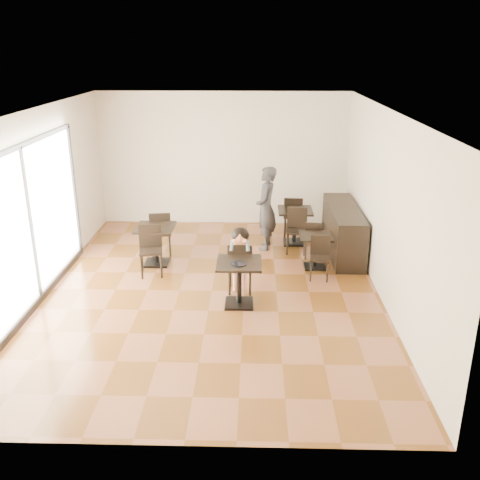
{
  "coord_description": "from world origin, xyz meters",
  "views": [
    {
      "loc": [
        0.76,
        -8.78,
        4.19
      ],
      "look_at": [
        0.51,
        -0.04,
        1.0
      ],
      "focal_mm": 40.0,
      "sensor_mm": 36.0,
      "label": 1
    }
  ],
  "objects_px": {
    "cafe_table_mid": "(315,251)",
    "chair_left_a": "(160,233)",
    "child_table": "(239,284)",
    "cafe_table_left": "(156,245)",
    "chair_mid_a": "(314,239)",
    "cafe_table_back": "(295,227)",
    "chair_back_b": "(297,231)",
    "chair_mid_b": "(320,259)",
    "child": "(240,260)",
    "adult_patron": "(266,208)",
    "chair_back_a": "(293,216)",
    "child_chair": "(240,267)",
    "chair_left_b": "(151,251)"
  },
  "relations": [
    {
      "from": "child_table",
      "to": "cafe_table_mid",
      "type": "height_order",
      "value": "child_table"
    },
    {
      "from": "child_table",
      "to": "chair_back_b",
      "type": "xyz_separation_m",
      "value": [
        1.15,
        2.52,
        0.08
      ]
    },
    {
      "from": "child",
      "to": "adult_patron",
      "type": "distance_m",
      "value": 2.29
    },
    {
      "from": "child_table",
      "to": "cafe_table_back",
      "type": "distance_m",
      "value": 3.27
    },
    {
      "from": "chair_left_a",
      "to": "chair_back_a",
      "type": "bearing_deg",
      "value": -166.16
    },
    {
      "from": "chair_mid_b",
      "to": "adult_patron",
      "type": "bearing_deg",
      "value": 128.13
    },
    {
      "from": "adult_patron",
      "to": "chair_back_a",
      "type": "bearing_deg",
      "value": 148.22
    },
    {
      "from": "chair_mid_b",
      "to": "chair_back_b",
      "type": "xyz_separation_m",
      "value": [
        -0.34,
        1.38,
        0.07
      ]
    },
    {
      "from": "chair_back_b",
      "to": "chair_mid_b",
      "type": "bearing_deg",
      "value": -70.44
    },
    {
      "from": "child_table",
      "to": "chair_back_b",
      "type": "distance_m",
      "value": 2.77
    },
    {
      "from": "child_chair",
      "to": "chair_mid_b",
      "type": "bearing_deg",
      "value": -158.37
    },
    {
      "from": "chair_mid_b",
      "to": "chair_left_b",
      "type": "bearing_deg",
      "value": -174.9
    },
    {
      "from": "chair_mid_b",
      "to": "child_table",
      "type": "bearing_deg",
      "value": -135.79
    },
    {
      "from": "child_chair",
      "to": "chair_left_b",
      "type": "height_order",
      "value": "chair_left_b"
    },
    {
      "from": "child_chair",
      "to": "cafe_table_back",
      "type": "distance_m",
      "value": 2.77
    },
    {
      "from": "child_chair",
      "to": "cafe_table_mid",
      "type": "height_order",
      "value": "child_chair"
    },
    {
      "from": "child_chair",
      "to": "chair_mid_b",
      "type": "distance_m",
      "value": 1.6
    },
    {
      "from": "adult_patron",
      "to": "chair_mid_b",
      "type": "bearing_deg",
      "value": 37.01
    },
    {
      "from": "chair_back_a",
      "to": "chair_back_b",
      "type": "xyz_separation_m",
      "value": [
        0.0,
        -1.1,
        0.0
      ]
    },
    {
      "from": "chair_mid_a",
      "to": "child_table",
      "type": "bearing_deg",
      "value": 63.16
    },
    {
      "from": "child_table",
      "to": "chair_left_a",
      "type": "distance_m",
      "value": 2.91
    },
    {
      "from": "child",
      "to": "chair_mid_b",
      "type": "height_order",
      "value": "child"
    },
    {
      "from": "child_table",
      "to": "chair_mid_a",
      "type": "distance_m",
      "value": 2.69
    },
    {
      "from": "child_table",
      "to": "cafe_table_left",
      "type": "height_order",
      "value": "cafe_table_left"
    },
    {
      "from": "chair_mid_b",
      "to": "child_chair",
      "type": "bearing_deg",
      "value": -151.62
    },
    {
      "from": "child_table",
      "to": "chair_left_a",
      "type": "xyz_separation_m",
      "value": [
        -1.73,
        2.33,
        0.09
      ]
    },
    {
      "from": "child_chair",
      "to": "child",
      "type": "height_order",
      "value": "child"
    },
    {
      "from": "chair_mid_a",
      "to": "chair_mid_b",
      "type": "bearing_deg",
      "value": 96.75
    },
    {
      "from": "chair_left_a",
      "to": "chair_mid_a",
      "type": "bearing_deg",
      "value": 168.16
    },
    {
      "from": "chair_left_a",
      "to": "child_table",
      "type": "bearing_deg",
      "value": 116.38
    },
    {
      "from": "chair_mid_a",
      "to": "chair_left_a",
      "type": "relative_size",
      "value": 0.85
    },
    {
      "from": "child_table",
      "to": "cafe_table_left",
      "type": "xyz_separation_m",
      "value": [
        -1.73,
        1.78,
        0.0
      ]
    },
    {
      "from": "cafe_table_left",
      "to": "cafe_table_back",
      "type": "bearing_deg",
      "value": 24.02
    },
    {
      "from": "child",
      "to": "chair_left_a",
      "type": "bearing_deg",
      "value": 134.15
    },
    {
      "from": "child",
      "to": "chair_left_a",
      "type": "xyz_separation_m",
      "value": [
        -1.73,
        1.78,
        -0.12
      ]
    },
    {
      "from": "cafe_table_left",
      "to": "chair_left_b",
      "type": "distance_m",
      "value": 0.56
    },
    {
      "from": "cafe_table_back",
      "to": "chair_mid_b",
      "type": "bearing_deg",
      "value": -79.95
    },
    {
      "from": "cafe_table_mid",
      "to": "chair_left_a",
      "type": "distance_m",
      "value": 3.26
    },
    {
      "from": "chair_mid_a",
      "to": "chair_mid_b",
      "type": "relative_size",
      "value": 1.0
    },
    {
      "from": "adult_patron",
      "to": "cafe_table_back",
      "type": "bearing_deg",
      "value": 120.4
    },
    {
      "from": "child_chair",
      "to": "cafe_table_left",
      "type": "relative_size",
      "value": 1.19
    },
    {
      "from": "chair_left_b",
      "to": "chair_back_a",
      "type": "height_order",
      "value": "chair_left_b"
    },
    {
      "from": "child_chair",
      "to": "chair_back_a",
      "type": "xyz_separation_m",
      "value": [
        1.15,
        3.07,
        -0.0
      ]
    },
    {
      "from": "cafe_table_back",
      "to": "cafe_table_mid",
      "type": "bearing_deg",
      "value": -76.93
    },
    {
      "from": "cafe_table_mid",
      "to": "chair_mid_b",
      "type": "height_order",
      "value": "chair_mid_b"
    },
    {
      "from": "cafe_table_back",
      "to": "chair_mid_a",
      "type": "xyz_separation_m",
      "value": [
        0.34,
        -0.83,
        0.01
      ]
    },
    {
      "from": "chair_back_b",
      "to": "chair_back_a",
      "type": "bearing_deg",
      "value": 95.63
    },
    {
      "from": "cafe_table_left",
      "to": "chair_left_b",
      "type": "relative_size",
      "value": 0.83
    },
    {
      "from": "chair_mid_b",
      "to": "chair_back_b",
      "type": "bearing_deg",
      "value": 110.68
    },
    {
      "from": "chair_mid_b",
      "to": "chair_back_a",
      "type": "relative_size",
      "value": 0.86
    }
  ]
}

